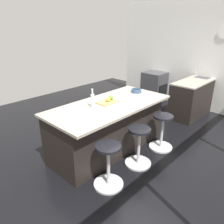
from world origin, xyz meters
The scene contains 13 objects.
ground_plane centered at (0.00, 0.00, 0.00)m, with size 8.08×8.08×0.00m, color black.
interior_partition_left centered at (-3.11, 0.00, 1.41)m, with size 0.15×4.86×2.82m.
sink_cabinet centered at (-2.76, 0.23, 0.46)m, with size 1.95×0.60×1.18m.
oven_range centered at (-2.76, -1.09, 0.44)m, with size 0.60×0.61×0.87m.
kitchen_island centered at (0.18, -0.16, 0.46)m, with size 2.26×1.05×0.92m.
stool_by_window centered at (-0.53, 0.55, 0.32)m, with size 0.44×0.44×0.67m.
stool_middle centered at (0.18, 0.55, 0.32)m, with size 0.44×0.44×0.67m.
stool_near_camera centered at (0.90, 0.55, 0.32)m, with size 0.44×0.44×0.67m.
cutting_board centered at (0.17, -0.19, 0.93)m, with size 0.36×0.24×0.02m, color tan.
apple_green centered at (0.05, -0.21, 0.98)m, with size 0.09×0.09×0.09m, color #609E2D.
apple_yellow centered at (0.16, -0.17, 0.98)m, with size 0.08×0.08×0.08m, color gold.
water_bottle centered at (0.49, -0.21, 1.04)m, with size 0.06×0.06×0.31m.
fruit_bowl centered at (-0.67, -0.19, 0.96)m, with size 0.20×0.20×0.07m.
Camera 1 is at (2.73, 2.35, 2.22)m, focal length 34.90 mm.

